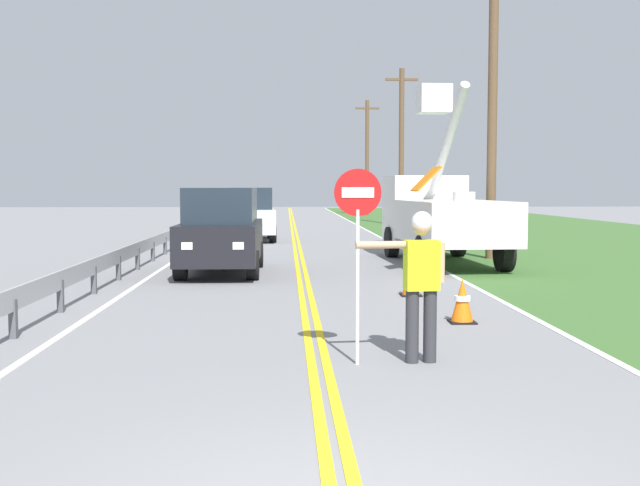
# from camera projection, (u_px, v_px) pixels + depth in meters

# --- Properties ---
(centerline_yellow_left) EXTENTS (0.11, 110.00, 0.01)m
(centerline_yellow_left) POSITION_uv_depth(u_px,v_px,m) (295.00, 254.00, 24.73)
(centerline_yellow_left) COLOR yellow
(centerline_yellow_left) RESTS_ON ground
(centerline_yellow_right) EXTENTS (0.11, 110.00, 0.01)m
(centerline_yellow_right) POSITION_uv_depth(u_px,v_px,m) (301.00, 254.00, 24.74)
(centerline_yellow_right) COLOR yellow
(centerline_yellow_right) RESTS_ON ground
(edge_line_right) EXTENTS (0.12, 110.00, 0.01)m
(edge_line_right) POSITION_uv_depth(u_px,v_px,m) (411.00, 253.00, 24.89)
(edge_line_right) COLOR silver
(edge_line_right) RESTS_ON ground
(edge_line_left) EXTENTS (0.12, 110.00, 0.01)m
(edge_line_left) POSITION_uv_depth(u_px,v_px,m) (184.00, 254.00, 24.58)
(edge_line_left) COLOR silver
(edge_line_left) RESTS_ON ground
(flagger_worker) EXTENTS (1.08, 0.27, 1.83)m
(flagger_worker) POSITION_uv_depth(u_px,v_px,m) (421.00, 276.00, 9.32)
(flagger_worker) COLOR #2D2D33
(flagger_worker) RESTS_ON ground
(stop_sign_paddle) EXTENTS (0.56, 0.04, 2.33)m
(stop_sign_paddle) POSITION_uv_depth(u_px,v_px,m) (358.00, 222.00, 9.17)
(stop_sign_paddle) COLOR silver
(stop_sign_paddle) RESTS_ON ground
(utility_bucket_truck) EXTENTS (2.67, 6.91, 5.06)m
(utility_bucket_truck) POSITION_uv_depth(u_px,v_px,m) (439.00, 213.00, 21.91)
(utility_bucket_truck) COLOR white
(utility_bucket_truck) RESTS_ON ground
(oncoming_suv_nearest) EXTENTS (1.93, 4.62, 2.10)m
(oncoming_suv_nearest) POSITION_uv_depth(u_px,v_px,m) (222.00, 230.00, 19.06)
(oncoming_suv_nearest) COLOR black
(oncoming_suv_nearest) RESTS_ON ground
(oncoming_suv_second) EXTENTS (2.08, 4.68, 2.10)m
(oncoming_suv_second) POSITION_uv_depth(u_px,v_px,m) (251.00, 214.00, 30.98)
(oncoming_suv_second) COLOR silver
(oncoming_suv_second) RESTS_ON ground
(utility_pole_near) EXTENTS (1.80, 0.28, 8.97)m
(utility_pole_near) POSITION_uv_depth(u_px,v_px,m) (493.00, 100.00, 22.77)
(utility_pole_near) COLOR brown
(utility_pole_near) RESTS_ON ground
(utility_pole_mid) EXTENTS (1.80, 0.28, 8.63)m
(utility_pole_mid) POSITION_uv_depth(u_px,v_px,m) (401.00, 144.00, 42.94)
(utility_pole_mid) COLOR brown
(utility_pole_mid) RESTS_ON ground
(utility_pole_far) EXTENTS (1.80, 0.28, 8.65)m
(utility_pole_far) POSITION_uv_depth(u_px,v_px,m) (367.00, 156.00, 58.71)
(utility_pole_far) COLOR brown
(utility_pole_far) RESTS_ON ground
(traffic_cone_lead) EXTENTS (0.40, 0.40, 0.70)m
(traffic_cone_lead) POSITION_uv_depth(u_px,v_px,m) (462.00, 301.00, 12.12)
(traffic_cone_lead) COLOR orange
(traffic_cone_lead) RESTS_ON ground
(traffic_cone_mid) EXTENTS (0.40, 0.40, 0.70)m
(traffic_cone_mid) POSITION_uv_depth(u_px,v_px,m) (411.00, 279.00, 15.14)
(traffic_cone_mid) COLOR orange
(traffic_cone_mid) RESTS_ON ground
(guardrail_left_shoulder) EXTENTS (0.10, 32.00, 0.71)m
(guardrail_left_shoulder) POSITION_uv_depth(u_px,v_px,m) (145.00, 246.00, 21.08)
(guardrail_left_shoulder) COLOR #9EA0A3
(guardrail_left_shoulder) RESTS_ON ground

